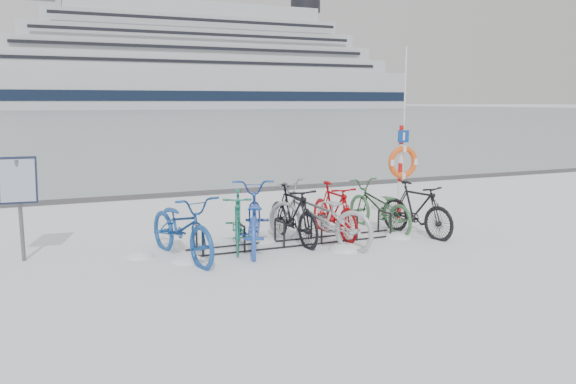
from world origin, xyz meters
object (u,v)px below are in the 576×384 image
Objects in this scene: cruise_ferry at (193,69)px; info_board at (18,187)px; bike_rack at (298,234)px; lifebuoy_station at (402,162)px.

info_board is at bearing -103.60° from cruise_ferry.
bike_rack is 4.67m from info_board.
cruise_ferry is at bearing 81.16° from info_board.
info_board is 0.01× the size of cruise_ferry.
info_board is at bearing -175.84° from lifebuoy_station.
bike_rack is at bearing -102.25° from cruise_ferry.
info_board is 0.46× the size of lifebuoy_station.
lifebuoy_station is 191.04m from cruise_ferry.
cruise_ferry is (45.33, 187.37, 12.56)m from info_board.
cruise_ferry is at bearing 77.75° from bike_rack.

